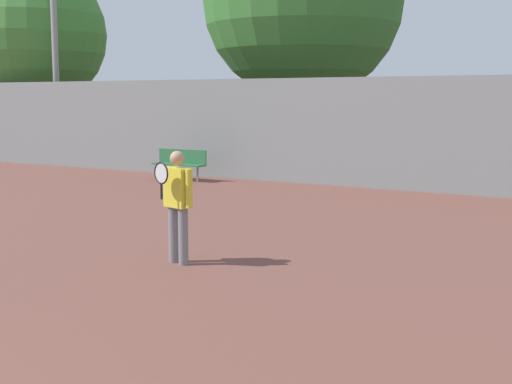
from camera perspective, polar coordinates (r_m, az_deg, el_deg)
The scene contains 5 objects.
tennis_player at distance 10.12m, azimuth -6.32°, elevation -0.62°, with size 0.60×0.47×1.61m.
bench_courtside_far at distance 20.38m, azimuth -6.07°, elevation 2.47°, with size 1.66×0.40×0.88m.
back_fence at distance 17.99m, azimuth 15.41°, elevation 4.40°, with size 33.55×0.06×2.87m.
tree_green_broad at distance 24.23m, azimuth 3.78°, elevation 15.11°, with size 6.60×6.60×8.83m.
tree_dark_dense at distance 29.88m, azimuth -17.41°, elevation 11.89°, with size 5.70×5.70×7.62m.
Camera 1 is at (5.06, -1.21, 2.36)m, focal length 50.00 mm.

